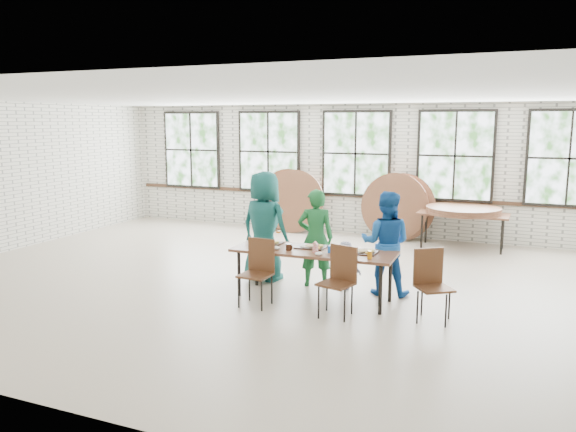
{
  "coord_description": "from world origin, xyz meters",
  "views": [
    {
      "loc": [
        3.55,
        -8.08,
        2.6
      ],
      "look_at": [
        0.0,
        0.4,
        1.05
      ],
      "focal_mm": 35.0,
      "sensor_mm": 36.0,
      "label": 1
    }
  ],
  "objects_px": {
    "chair_near_left": "(258,266)",
    "dining_table": "(313,253)",
    "chair_near_right": "(340,275)",
    "storage_table": "(463,216)"
  },
  "relations": [
    {
      "from": "dining_table",
      "to": "chair_near_right",
      "type": "xyz_separation_m",
      "value": [
        0.57,
        -0.52,
        -0.13
      ]
    },
    {
      "from": "chair_near_left",
      "to": "dining_table",
      "type": "bearing_deg",
      "value": 42.79
    },
    {
      "from": "chair_near_left",
      "to": "chair_near_right",
      "type": "bearing_deg",
      "value": 3.94
    },
    {
      "from": "dining_table",
      "to": "chair_near_left",
      "type": "xyz_separation_m",
      "value": [
        -0.64,
        -0.53,
        -0.13
      ]
    },
    {
      "from": "chair_near_left",
      "to": "storage_table",
      "type": "xyz_separation_m",
      "value": [
        2.33,
        4.88,
        0.13
      ]
    },
    {
      "from": "chair_near_right",
      "to": "storage_table",
      "type": "bearing_deg",
      "value": 92.31
    },
    {
      "from": "dining_table",
      "to": "chair_near_left",
      "type": "height_order",
      "value": "chair_near_left"
    },
    {
      "from": "dining_table",
      "to": "chair_near_left",
      "type": "distance_m",
      "value": 0.84
    },
    {
      "from": "chair_near_right",
      "to": "storage_table",
      "type": "height_order",
      "value": "chair_near_right"
    },
    {
      "from": "chair_near_left",
      "to": "storage_table",
      "type": "height_order",
      "value": "chair_near_left"
    }
  ]
}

